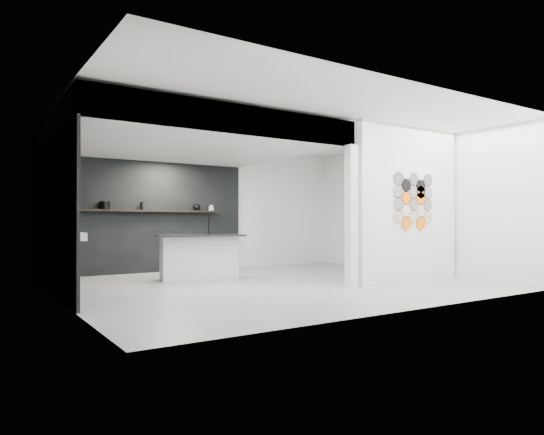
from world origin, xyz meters
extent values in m
cube|color=gray|center=(0.00, 0.00, -0.01)|extent=(7.00, 6.00, 0.01)
cube|color=silver|center=(2.23, -1.00, 1.40)|extent=(2.45, 0.15, 2.80)
cube|color=black|center=(-1.30, 2.97, 1.18)|extent=(4.40, 0.04, 2.35)
cube|color=black|center=(-3.47, 1.00, 1.18)|extent=(0.04, 4.00, 2.35)
cube|color=silver|center=(-1.30, 1.00, 2.55)|extent=(4.40, 4.00, 0.40)
cube|color=silver|center=(0.82, -1.00, 1.18)|extent=(0.16, 0.16, 2.35)
cube|color=silver|center=(-1.30, -0.92, 2.55)|extent=(4.40, 0.16, 0.40)
cube|color=silver|center=(-3.24, 0.80, 0.85)|extent=(0.40, 0.60, 0.12)
cube|color=black|center=(-1.20, 2.87, 1.30)|extent=(3.00, 0.15, 0.04)
cube|color=silver|center=(-0.85, 1.34, 0.40)|extent=(1.48, 0.81, 0.80)
cube|color=black|center=(-0.87, 1.27, 0.82)|extent=(1.70, 1.04, 0.04)
cube|color=black|center=(-0.61, 1.33, 0.83)|extent=(0.49, 0.44, 0.01)
cylinder|color=black|center=(-0.57, 1.51, 1.03)|extent=(0.03, 0.03, 0.37)
torus|color=black|center=(-0.58, 1.46, 1.21)|extent=(0.05, 0.13, 0.13)
cylinder|color=black|center=(-2.19, 2.87, 1.40)|extent=(0.23, 0.23, 0.16)
ellipsoid|color=black|center=(-0.21, 2.87, 1.39)|extent=(0.20, 0.20, 0.14)
cylinder|color=gray|center=(0.15, 2.87, 1.36)|extent=(0.15, 0.15, 0.09)
cylinder|color=gray|center=(0.15, 2.87, 1.38)|extent=(0.11, 0.11, 0.13)
cylinder|color=black|center=(-1.45, 2.87, 1.40)|extent=(0.07, 0.07, 0.16)
cylinder|color=black|center=(-2.13, 2.87, 1.36)|extent=(0.08, 0.08, 0.09)
cylinder|color=tan|center=(1.86, -1.09, 1.16)|extent=(0.26, 0.02, 0.26)
cylinder|color=#66635E|center=(1.86, -1.09, 1.39)|extent=(0.26, 0.02, 0.26)
cylinder|color=silver|center=(1.86, -1.09, 1.61)|extent=(0.26, 0.02, 0.26)
cylinder|color=black|center=(1.86, -1.09, 1.84)|extent=(0.26, 0.02, 0.26)
cylinder|color=orange|center=(2.06, -1.09, 1.05)|extent=(0.26, 0.02, 0.26)
cylinder|color=beige|center=(2.06, -1.09, 1.27)|extent=(0.26, 0.02, 0.26)
cylinder|color=orange|center=(2.06, -1.09, 1.50)|extent=(0.26, 0.02, 0.26)
cylinder|color=black|center=(2.06, -1.09, 1.73)|extent=(0.26, 0.02, 0.26)
cylinder|color=white|center=(2.06, -1.09, 1.95)|extent=(0.26, 0.02, 0.26)
cylinder|color=tan|center=(2.25, -1.09, 1.16)|extent=(0.26, 0.02, 0.26)
cylinder|color=#66635E|center=(2.25, -1.09, 1.39)|extent=(0.26, 0.02, 0.26)
cylinder|color=silver|center=(2.25, -1.09, 1.61)|extent=(0.26, 0.02, 0.26)
cylinder|color=black|center=(2.25, -1.09, 1.84)|extent=(0.26, 0.02, 0.26)
cylinder|color=orange|center=(2.44, -1.09, 1.05)|extent=(0.26, 0.02, 0.26)
cylinder|color=beige|center=(2.44, -1.09, 1.27)|extent=(0.26, 0.02, 0.26)
cylinder|color=orange|center=(2.44, -1.09, 1.50)|extent=(0.26, 0.02, 0.26)
cylinder|color=black|center=(2.44, -1.09, 1.73)|extent=(0.26, 0.02, 0.26)
cylinder|color=white|center=(2.44, -1.09, 1.95)|extent=(0.26, 0.02, 0.26)
cylinder|color=tan|center=(2.64, -1.09, 1.16)|extent=(0.26, 0.02, 0.26)
cylinder|color=#66635E|center=(2.64, -1.09, 1.39)|extent=(0.26, 0.02, 0.26)
cylinder|color=silver|center=(2.64, -1.09, 1.61)|extent=(0.26, 0.02, 0.26)
cylinder|color=black|center=(2.64, -1.09, 1.84)|extent=(0.26, 0.02, 0.26)
cylinder|color=orange|center=(2.44, -1.09, 1.61)|extent=(0.26, 0.02, 0.26)
camera|label=1|loc=(-4.69, -6.99, 1.08)|focal=32.00mm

